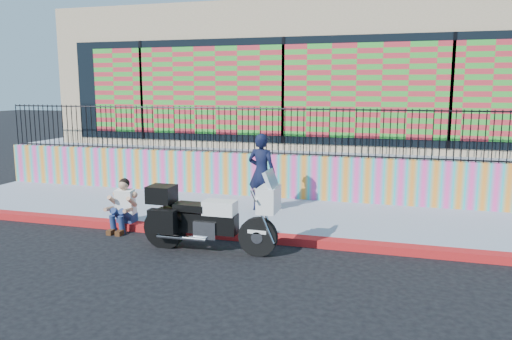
% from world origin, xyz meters
% --- Properties ---
extents(ground, '(90.00, 90.00, 0.00)m').
position_xyz_m(ground, '(0.00, 0.00, 0.00)').
color(ground, black).
rests_on(ground, ground).
extents(red_curb, '(16.00, 0.30, 0.15)m').
position_xyz_m(red_curb, '(0.00, 0.00, 0.07)').
color(red_curb, '#B10C26').
rests_on(red_curb, ground).
extents(sidewalk, '(16.00, 3.00, 0.15)m').
position_xyz_m(sidewalk, '(0.00, 1.65, 0.07)').
color(sidewalk, gray).
rests_on(sidewalk, ground).
extents(mural_wall, '(16.00, 0.20, 1.10)m').
position_xyz_m(mural_wall, '(0.00, 3.25, 0.70)').
color(mural_wall, '#FC429F').
rests_on(mural_wall, sidewalk).
extents(metal_fence, '(15.80, 0.04, 1.20)m').
position_xyz_m(metal_fence, '(0.00, 3.25, 1.85)').
color(metal_fence, black).
rests_on(metal_fence, mural_wall).
extents(elevated_platform, '(16.00, 10.00, 1.25)m').
position_xyz_m(elevated_platform, '(0.00, 8.35, 0.62)').
color(elevated_platform, gray).
rests_on(elevated_platform, ground).
extents(storefront_building, '(14.00, 8.06, 4.00)m').
position_xyz_m(storefront_building, '(0.00, 8.13, 3.25)').
color(storefront_building, tan).
rests_on(storefront_building, elevated_platform).
extents(police_motorcycle, '(2.49, 0.82, 1.55)m').
position_xyz_m(police_motorcycle, '(-0.21, -0.84, 0.65)').
color(police_motorcycle, black).
rests_on(police_motorcycle, ground).
extents(police_officer, '(0.70, 0.51, 1.77)m').
position_xyz_m(police_officer, '(0.06, 1.79, 1.04)').
color(police_officer, black).
rests_on(police_officer, sidewalk).
extents(seated_man, '(0.54, 0.71, 1.06)m').
position_xyz_m(seated_man, '(-2.38, -0.15, 0.45)').
color(seated_man, navy).
rests_on(seated_man, ground).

